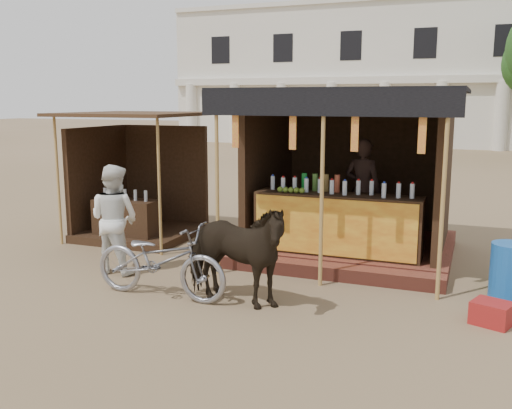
{
  "coord_description": "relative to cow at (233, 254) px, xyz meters",
  "views": [
    {
      "loc": [
        2.97,
        -6.04,
        2.6
      ],
      "look_at": [
        0.0,
        1.6,
        1.1
      ],
      "focal_mm": 40.0,
      "sensor_mm": 36.0,
      "label": 1
    }
  ],
  "objects": [
    {
      "name": "bystander",
      "position": [
        -2.26,
        0.67,
        0.15
      ],
      "size": [
        0.85,
        0.68,
        1.66
      ],
      "primitive_type": "imported",
      "rotation": [
        0.0,
        0.0,
        3.08
      ],
      "color": "white",
      "rests_on": "ground"
    },
    {
      "name": "red_crate",
      "position": [
        3.09,
        0.51,
        -0.54
      ],
      "size": [
        0.53,
        0.49,
        0.27
      ],
      "primitive_type": "cube",
      "rotation": [
        0.0,
        0.0,
        -0.36
      ],
      "color": "maroon",
      "rests_on": "ground"
    },
    {
      "name": "motorbike",
      "position": [
        -1.03,
        -0.08,
        -0.17
      ],
      "size": [
        1.95,
        0.71,
        1.02
      ],
      "primitive_type": "imported",
      "rotation": [
        0.0,
        0.0,
        1.55
      ],
      "color": "gray",
      "rests_on": "ground"
    },
    {
      "name": "blue_barrel",
      "position": [
        3.31,
        1.44,
        -0.29
      ],
      "size": [
        0.53,
        0.53,
        0.78
      ],
      "primitive_type": "cylinder",
      "rotation": [
        0.0,
        0.0,
        0.04
      ],
      "color": "#1653A8",
      "rests_on": "ground"
    },
    {
      "name": "cow",
      "position": [
        0.0,
        0.0,
        0.0
      ],
      "size": [
        1.69,
        0.94,
        1.36
      ],
      "primitive_type": "imported",
      "rotation": [
        0.0,
        0.0,
        1.44
      ],
      "color": "black",
      "rests_on": "ground"
    },
    {
      "name": "secondary_stall",
      "position": [
        -3.33,
        2.85,
        0.17
      ],
      "size": [
        2.4,
        2.4,
        2.38
      ],
      "color": "#382014",
      "rests_on": "ground"
    },
    {
      "name": "main_stall",
      "position": [
        0.85,
        2.97,
        0.35
      ],
      "size": [
        3.6,
        3.61,
        2.78
      ],
      "color": "brown",
      "rests_on": "ground"
    },
    {
      "name": "background_building",
      "position": [
        -2.16,
        29.56,
        3.3
      ],
      "size": [
        26.0,
        7.45,
        8.18
      ],
      "color": "silver",
      "rests_on": "ground"
    },
    {
      "name": "ground",
      "position": [
        -0.16,
        -0.39,
        -0.68
      ],
      "size": [
        120.0,
        120.0,
        0.0
      ],
      "primitive_type": "plane",
      "color": "#846B4C",
      "rests_on": "ground"
    }
  ]
}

